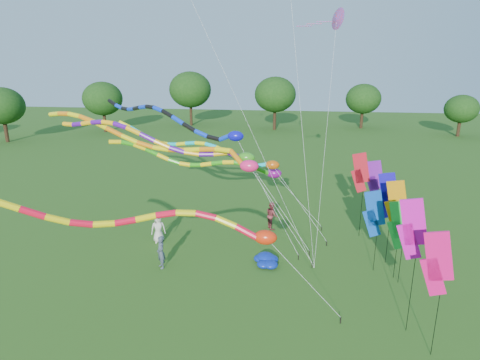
# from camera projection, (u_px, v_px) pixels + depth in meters

# --- Properties ---
(ground) EXTENTS (160.00, 160.00, 0.00)m
(ground) POSITION_uv_depth(u_px,v_px,m) (257.00, 316.00, 17.02)
(ground) COLOR #225516
(ground) RESTS_ON ground
(tree_ring) EXTENTS (119.27, 119.20, 9.62)m
(tree_ring) POSITION_uv_depth(u_px,v_px,m) (260.00, 261.00, 10.21)
(tree_ring) COLOR #382314
(tree_ring) RESTS_ON ground
(tube_kite_red) EXTENTS (13.76, 3.20, 6.67)m
(tube_kite_red) POSITION_uv_depth(u_px,v_px,m) (156.00, 222.00, 15.05)
(tube_kite_red) COLOR black
(tube_kite_red) RESTS_ON ground
(tube_kite_orange) EXTENTS (16.43, 4.33, 8.14)m
(tube_kite_orange) POSITION_uv_depth(u_px,v_px,m) (166.00, 143.00, 22.70)
(tube_kite_orange) COLOR black
(tube_kite_orange) RESTS_ON ground
(tube_kite_purple) EXTENTS (15.11, 2.36, 7.77)m
(tube_kite_purple) POSITION_uv_depth(u_px,v_px,m) (172.00, 143.00, 22.76)
(tube_kite_purple) COLOR black
(tube_kite_purple) RESTS_ON ground
(tube_kite_blue) EXTENTS (13.22, 6.53, 8.47)m
(tube_kite_blue) POSITION_uv_depth(u_px,v_px,m) (179.00, 121.00, 24.01)
(tube_kite_blue) COLOR black
(tube_kite_blue) RESTS_ON ground
(tube_kite_cyan) EXTENTS (13.60, 3.45, 7.13)m
(tube_kite_cyan) POSITION_uv_depth(u_px,v_px,m) (209.00, 150.00, 24.62)
(tube_kite_cyan) COLOR black
(tube_kite_cyan) RESTS_ON ground
(tube_kite_green) EXTENTS (13.03, 1.57, 6.38)m
(tube_kite_green) POSITION_uv_depth(u_px,v_px,m) (216.00, 163.00, 24.81)
(tube_kite_green) COLOR black
(tube_kite_green) RESTS_ON ground
(delta_kite_high_c) EXTENTS (3.03, 6.80, 13.85)m
(delta_kite_high_c) POSITION_uv_depth(u_px,v_px,m) (336.00, 19.00, 22.51)
(delta_kite_high_c) COLOR black
(delta_kite_high_c) RESTS_ON ground
(banner_pole_blue_a) EXTENTS (1.16, 0.10, 4.37)m
(banner_pole_blue_a) POSITION_uv_depth(u_px,v_px,m) (374.00, 214.00, 19.96)
(banner_pole_blue_a) COLOR black
(banner_pole_blue_a) RESTS_ON ground
(banner_pole_magenta_b) EXTENTS (1.15, 0.34, 5.60)m
(banner_pole_magenta_b) POSITION_uv_depth(u_px,v_px,m) (412.00, 230.00, 14.97)
(banner_pole_magenta_b) COLOR black
(banner_pole_magenta_b) RESTS_ON ground
(banner_pole_blue_b) EXTENTS (1.14, 0.37, 5.04)m
(banner_pole_blue_b) POSITION_uv_depth(u_px,v_px,m) (388.00, 196.00, 20.62)
(banner_pole_blue_b) COLOR black
(banner_pole_blue_b) RESTS_ON ground
(banner_pole_violet) EXTENTS (1.13, 0.42, 4.58)m
(banner_pole_violet) POSITION_uv_depth(u_px,v_px,m) (375.00, 179.00, 25.22)
(banner_pole_violet) COLOR black
(banner_pole_violet) RESTS_ON ground
(banner_pole_green) EXTENTS (1.15, 0.33, 4.23)m
(banner_pole_green) POSITION_uv_depth(u_px,v_px,m) (399.00, 225.00, 18.89)
(banner_pole_green) COLOR black
(banner_pole_green) RESTS_ON ground
(banner_pole_magenta_a) EXTENTS (1.16, 0.28, 4.91)m
(banner_pole_magenta_a) POSITION_uv_depth(u_px,v_px,m) (437.00, 264.00, 13.81)
(banner_pole_magenta_a) COLOR black
(banner_pole_magenta_a) RESTS_ON ground
(banner_pole_orange) EXTENTS (1.13, 0.42, 5.09)m
(banner_pole_orange) POSITION_uv_depth(u_px,v_px,m) (396.00, 205.00, 19.11)
(banner_pole_orange) COLOR black
(banner_pole_orange) RESTS_ON ground
(banner_pole_red) EXTENTS (1.16, 0.08, 5.33)m
(banner_pole_red) POSITION_uv_depth(u_px,v_px,m) (360.00, 173.00, 23.87)
(banner_pole_red) COLOR black
(banner_pole_red) RESTS_ON ground
(blue_nylon_heap) EXTENTS (1.43, 1.38, 0.49)m
(blue_nylon_heap) POSITION_uv_depth(u_px,v_px,m) (271.00, 259.00, 21.50)
(blue_nylon_heap) COLOR #0B2599
(blue_nylon_heap) RESTS_ON ground
(person_a) EXTENTS (0.98, 0.81, 1.73)m
(person_a) POSITION_uv_depth(u_px,v_px,m) (158.00, 228.00, 23.88)
(person_a) COLOR beige
(person_a) RESTS_ON ground
(person_b) EXTENTS (0.72, 0.76, 1.75)m
(person_b) POSITION_uv_depth(u_px,v_px,m) (161.00, 252.00, 20.84)
(person_b) COLOR #3E4756
(person_b) RESTS_ON ground
(person_c) EXTENTS (0.95, 1.06, 1.79)m
(person_c) POSITION_uv_depth(u_px,v_px,m) (272.00, 215.00, 25.92)
(person_c) COLOR maroon
(person_c) RESTS_ON ground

